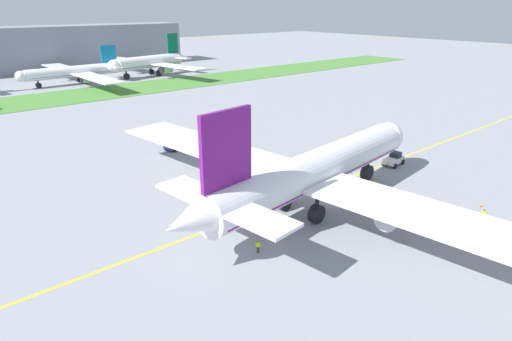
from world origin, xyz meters
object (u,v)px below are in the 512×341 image
Objects in this scene: pushback_tug at (394,159)px; ground_crew_wingwalker_starboard at (258,246)px; ground_crew_marshaller_front at (374,183)px; service_truck_baggage_loader at (177,140)px; parked_airliner_far_right at (75,72)px; traffic_cone_near_nose at (481,205)px; airliner_foreground at (312,172)px; ground_crew_wingwalker_port at (484,214)px; parked_airliner_far_outer at (150,62)px.

pushback_tug is 3.93× the size of ground_crew_wingwalker_starboard.
service_truck_baggage_loader reaches higher than ground_crew_marshaller_front.
parked_airliner_far_right is at bearing 91.00° from ground_crew_marshaller_front.
parked_airliner_far_right is (-8.39, 138.16, 3.98)m from traffic_cone_near_nose.
service_truck_baggage_loader is (-24.43, 32.79, 0.60)m from pushback_tug.
ground_crew_marshaller_front is (12.70, -1.18, -4.67)m from airliner_foreground.
airliner_foreground is 43.10× the size of ground_crew_wingwalker_port.
pushback_tug reaches higher than ground_crew_wingwalker_port.
traffic_cone_near_nose is at bearing -98.49° from parked_airliner_far_outer.
pushback_tug is (24.38, 3.05, -4.62)m from airliner_foreground.
airliner_foreground is at bearing -94.87° from parked_airliner_far_right.
airliner_foreground is 12.63× the size of service_truck_baggage_loader.
ground_crew_marshaller_front is 39.16m from service_truck_baggage_loader.
parked_airliner_far_right reaches higher than ground_crew_wingwalker_starboard.
airliner_foreground is 25.00m from pushback_tug.
parked_airliner_far_right reaches higher than pushback_tug.
pushback_tug reaches higher than ground_crew_wingwalker_starboard.
service_truck_baggage_loader is at bearing 109.00° from ground_crew_marshaller_front.
airliner_foreground is 129.41m from parked_airliner_far_outer.
airliner_foreground is at bearing 174.67° from ground_crew_marshaller_front.
ground_crew_wingwalker_starboard is at bearing 161.14° from traffic_cone_near_nose.
service_truck_baggage_loader is at bearing 110.60° from traffic_cone_near_nose.
ground_crew_marshaller_front is 2.76× the size of traffic_cone_near_nose.
parked_airliner_far_outer reaches higher than service_truck_baggage_loader.
airliner_foreground reaches higher than ground_crew_wingwalker_starboard.
pushback_tug is 12.43m from ground_crew_marshaller_front.
airliner_foreground is 14.05m from ground_crew_wingwalker_starboard.
airliner_foreground reaches higher than ground_crew_marshaller_front.
airliner_foreground is at bearing -172.87° from pushback_tug.
ground_crew_wingwalker_port is 15.74m from ground_crew_marshaller_front.
parked_airliner_far_outer is (28.98, -0.28, 1.01)m from parked_airliner_far_right.
ground_crew_wingwalker_starboard is at bearing -100.32° from parked_airliner_far_right.
service_truck_baggage_loader is 0.10× the size of parked_airliner_far_right.
airliner_foreground is at bearing 142.26° from traffic_cone_near_nose.
traffic_cone_near_nose is (-5.46, -17.69, -0.74)m from pushback_tug.
ground_crew_marshaller_front is 124.76m from parked_airliner_far_right.
ground_crew_marshaller_front is at bearing 6.00° from ground_crew_wingwalker_starboard.
pushback_tug is at bearing 7.13° from airliner_foreground.
parked_airliner_far_outer is at bearing 72.23° from airliner_foreground.
airliner_foreground is at bearing 131.23° from ground_crew_wingwalker_port.
parked_airliner_far_outer is at bearing 82.83° from pushback_tug.
ground_crew_wingwalker_starboard is 41.65m from service_truck_baggage_loader.
parked_airliner_far_outer is (39.55, 87.40, 3.65)m from service_truck_baggage_loader.
pushback_tug is 0.10× the size of parked_airliner_far_right.
ground_crew_wingwalker_starboard is at bearing -107.65° from service_truck_baggage_loader.
ground_crew_wingwalker_port is 142.26m from parked_airliner_far_outer.
parked_airliner_far_right is at bearing 91.71° from ground_crew_wingwalker_port.
pushback_tug is 40.89m from service_truck_baggage_loader.
service_truck_baggage_loader is 0.10× the size of parked_airliner_far_outer.
ground_crew_wingwalker_starboard is (-25.37, -2.67, -0.03)m from ground_crew_marshaller_front.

